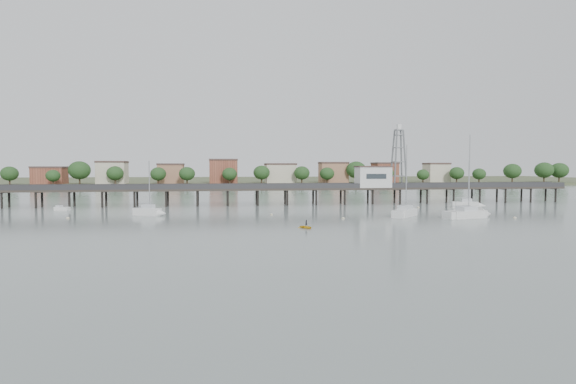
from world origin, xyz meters
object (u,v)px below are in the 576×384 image
(sailboat_d, at_px, (473,214))
(yellow_dinghy, at_px, (306,228))
(lattice_tower, at_px, (399,159))
(sailboat_e, at_px, (471,205))
(sailboat_c, at_px, (408,212))
(sailboat_b, at_px, (152,212))
(pier, at_px, (272,189))
(white_tender, at_px, (62,209))

(sailboat_d, xyz_separation_m, yellow_dinghy, (-32.39, -10.39, -0.63))
(lattice_tower, distance_m, sailboat_e, 21.03)
(yellow_dinghy, bearing_deg, sailboat_c, 9.46)
(sailboat_c, distance_m, sailboat_b, 47.58)
(yellow_dinghy, bearing_deg, sailboat_e, 10.03)
(lattice_tower, bearing_deg, pier, -180.00)
(lattice_tower, height_order, sailboat_d, lattice_tower)
(sailboat_c, distance_m, sailboat_d, 11.44)
(sailboat_b, relative_size, white_tender, 3.21)
(sailboat_b, distance_m, yellow_dinghy, 33.63)
(white_tender, bearing_deg, lattice_tower, 24.74)
(pier, height_order, white_tender, pier)
(sailboat_c, height_order, white_tender, sailboat_c)
(pier, height_order, sailboat_c, sailboat_c)
(pier, distance_m, yellow_dinghy, 44.11)
(pier, distance_m, sailboat_c, 36.64)
(lattice_tower, xyz_separation_m, sailboat_e, (11.32, -14.31, -10.44))
(pier, height_order, sailboat_b, sailboat_b)
(sailboat_e, xyz_separation_m, sailboat_d, (-10.20, -19.25, -0.03))
(sailboat_b, bearing_deg, sailboat_d, 17.75)
(yellow_dinghy, bearing_deg, sailboat_d, -7.02)
(sailboat_b, xyz_separation_m, white_tender, (-19.95, 13.24, -0.29))
(sailboat_e, distance_m, white_tender, 87.86)
(pier, bearing_deg, sailboat_e, -18.48)
(lattice_tower, relative_size, sailboat_c, 1.12)
(sailboat_e, bearing_deg, sailboat_c, -124.68)
(sailboat_c, bearing_deg, white_tender, 115.37)
(sailboat_c, bearing_deg, pier, 79.82)
(sailboat_b, height_order, sailboat_e, sailboat_e)
(pier, xyz_separation_m, lattice_tower, (31.50, 0.00, 7.31))
(sailboat_d, bearing_deg, white_tender, 145.58)
(sailboat_b, xyz_separation_m, sailboat_e, (67.70, 7.27, -0.00))
(white_tender, bearing_deg, pier, 29.04)
(sailboat_b, relative_size, sailboat_e, 0.98)
(pier, bearing_deg, sailboat_b, -139.06)
(sailboat_e, bearing_deg, sailboat_b, -153.97)
(pier, height_order, yellow_dinghy, pier)
(lattice_tower, bearing_deg, sailboat_c, -107.92)
(sailboat_b, relative_size, yellow_dinghy, 4.16)
(sailboat_b, relative_size, sailboat_d, 0.68)
(pier, xyz_separation_m, sailboat_c, (22.11, -29.05, -3.16))
(white_tender, bearing_deg, yellow_dinghy, -19.81)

